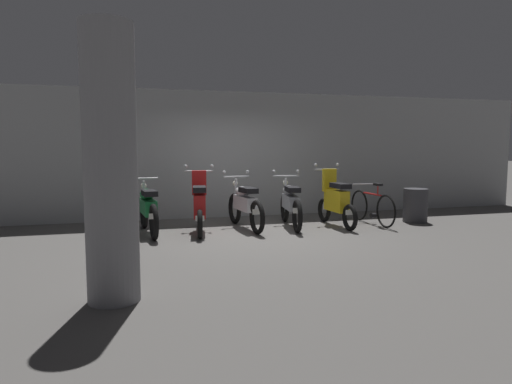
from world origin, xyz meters
TOP-DOWN VIEW (x-y plane):
  - ground_plane at (0.00, 0.00)m, footprint 80.00×80.00m
  - back_wall at (0.00, 2.45)m, footprint 16.00×0.30m
  - motorbike_slot_0 at (-1.89, 0.68)m, footprint 0.56×1.95m
  - motorbike_slot_1 at (-0.94, 0.54)m, footprint 0.58×1.68m
  - motorbike_slot_2 at (-0.00, 0.72)m, footprint 0.59×1.95m
  - motorbike_slot_3 at (0.95, 0.65)m, footprint 0.58×1.94m
  - motorbike_slot_4 at (1.89, 0.50)m, footprint 0.59×1.68m
  - bicycle at (2.75, 0.52)m, footprint 0.50×1.73m
  - support_pillar at (-2.43, -3.13)m, footprint 0.55×0.55m
  - trash_bin at (3.79, 0.48)m, footprint 0.51×0.51m

SIDE VIEW (x-z plane):
  - ground_plane at x=0.00m, z-range 0.00..0.00m
  - bicycle at x=2.75m, z-range -0.08..0.80m
  - trash_bin at x=3.79m, z-range 0.00..0.73m
  - motorbike_slot_0 at x=-1.89m, z-range -0.03..1.01m
  - motorbike_slot_2 at x=0.00m, z-range -0.08..1.07m
  - motorbike_slot_3 at x=0.95m, z-range -0.08..1.07m
  - motorbike_slot_1 at x=-0.94m, z-range -0.12..1.17m
  - motorbike_slot_4 at x=1.89m, z-range -0.12..1.17m
  - back_wall at x=0.00m, z-range 0.00..2.91m
  - support_pillar at x=-2.43m, z-range 0.00..2.91m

